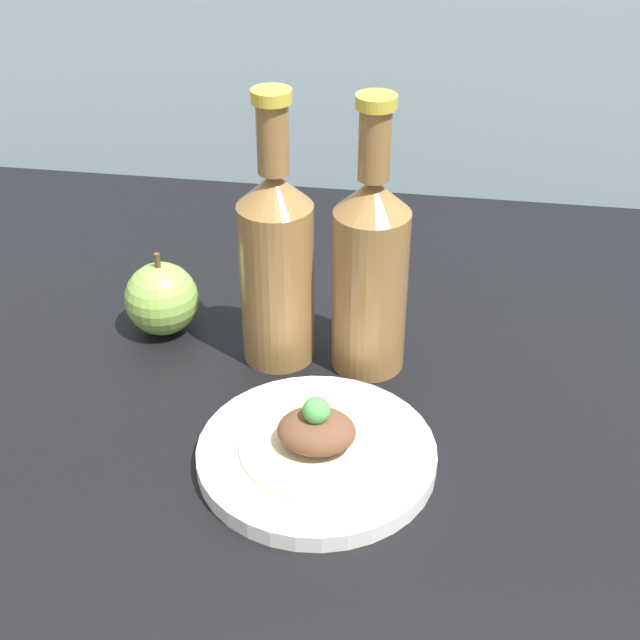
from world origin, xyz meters
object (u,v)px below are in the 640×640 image
plate (317,453)px  apple (162,299)px  plated_food (317,435)px  cider_bottle_left (276,261)px  cider_bottle_right (370,268)px

plate → apple: 28.26cm
plate → apple: apple is taller
plated_food → cider_bottle_left: bearing=112.3°
plated_food → apple: size_ratio=1.45×
plated_food → apple: apple is taller
plate → cider_bottle_left: 20.71cm
cider_bottle_left → cider_bottle_right: same height
cider_bottle_left → cider_bottle_right: size_ratio=1.00×
apple → plated_food: bearing=-43.1°
plate → cider_bottle_right: 19.78cm
cider_bottle_right → apple: bearing=173.5°
plated_food → cider_bottle_left: 19.69cm
plated_food → cider_bottle_right: bearing=80.2°
plated_food → apple: bearing=136.9°
plated_food → cider_bottle_left: size_ratio=0.48×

